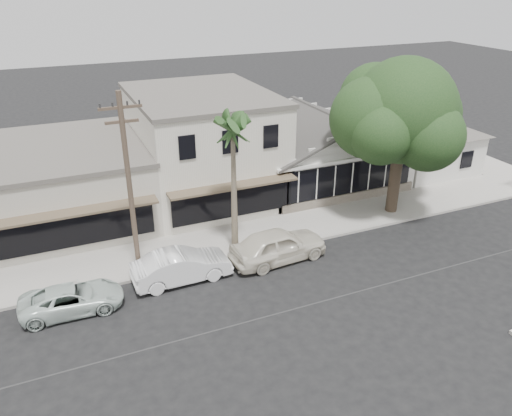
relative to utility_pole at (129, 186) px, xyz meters
name	(u,v)px	position (x,y,z in m)	size (l,w,h in m)	color
ground	(358,292)	(9.00, -5.20, -4.79)	(140.00, 140.00, 0.00)	black
sidewalk_north	(153,256)	(1.00, 1.55, -4.71)	(90.00, 3.50, 0.15)	#9E9991
corner_shop	(320,146)	(14.00, 7.27, -2.17)	(10.40, 8.60, 5.10)	white
side_cottage	(423,150)	(22.20, 6.30, -3.29)	(6.00, 6.00, 3.00)	white
row_building_near	(203,147)	(6.00, 8.30, -1.54)	(8.00, 10.00, 6.50)	silver
row_building_midnear	(56,186)	(-3.00, 8.30, -2.69)	(10.00, 10.00, 4.20)	beige
utility_pole	(129,186)	(0.00, 0.00, 0.00)	(1.80, 0.24, 9.00)	brown
car_0	(278,245)	(6.82, -1.17, -3.93)	(2.02, 5.03, 1.71)	silver
car_1	(182,266)	(1.82, -1.04, -4.02)	(1.63, 4.68, 1.54)	white
car_2	(72,299)	(-3.18, -1.46, -4.19)	(2.00, 4.33, 1.20)	silver
shade_tree	(399,113)	(15.51, 1.39, 1.34)	(8.39, 7.59, 9.31)	#4C3F2E
palm_east	(233,129)	(5.11, 0.47, 1.90)	(3.25, 3.25, 7.81)	#726651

